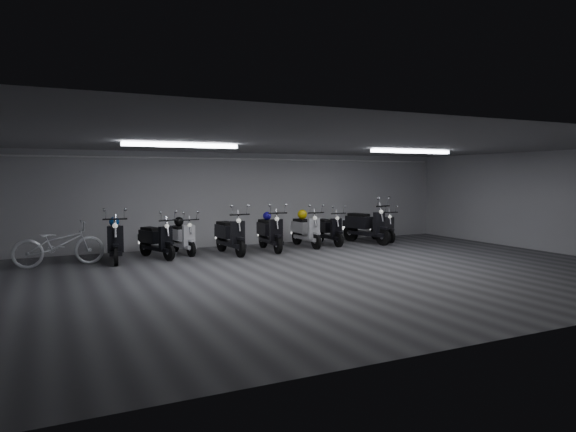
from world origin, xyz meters
name	(u,v)px	position (x,y,z in m)	size (l,w,h in m)	color
floor	(330,272)	(0.00, 0.00, -0.01)	(14.00, 10.00, 0.01)	#3D3D40
ceiling	(331,143)	(0.00, 0.00, 2.80)	(14.00, 10.00, 0.01)	slate
back_wall	(247,199)	(0.00, 5.00, 1.40)	(14.00, 0.01, 2.80)	#A9A9AC
front_wall	(526,230)	(0.00, -5.00, 1.40)	(14.00, 0.01, 2.80)	#A9A9AC
right_wall	(549,201)	(7.00, 0.00, 1.40)	(0.01, 10.00, 2.80)	#A9A9AC
fluor_strip_left	(181,145)	(-3.00, 1.00, 2.74)	(2.40, 0.18, 0.08)	white
fluor_strip_right	(411,151)	(3.00, 1.00, 2.74)	(2.40, 0.18, 0.08)	white
conduit	(248,159)	(0.00, 4.92, 2.62)	(0.05, 0.05, 13.60)	white
scooter_0	(115,234)	(-4.08, 3.42, 0.68)	(0.61, 1.83, 1.36)	black
scooter_1	(157,234)	(-3.06, 3.52, 0.63)	(0.56, 1.68, 1.25)	black
scooter_2	(182,232)	(-2.30, 3.89, 0.60)	(0.54, 1.62, 1.20)	silver
scooter_3	(230,229)	(-1.13, 3.35, 0.69)	(0.62, 1.85, 1.38)	black
scooter_5	(270,227)	(0.10, 3.49, 0.69)	(0.61, 1.84, 1.37)	black
scooter_6	(306,225)	(1.38, 3.74, 0.65)	(0.59, 1.76, 1.31)	#B3B3B7
scooter_7	(329,225)	(2.19, 3.82, 0.62)	(0.56, 1.67, 1.25)	black
scooter_8	(367,220)	(3.46, 3.65, 0.74)	(0.67, 2.00, 1.49)	black
scooter_9	(383,223)	(4.25, 3.89, 0.60)	(0.54, 1.62, 1.20)	black
bicycle	(59,239)	(-5.34, 3.33, 0.64)	(0.70, 1.98, 1.28)	silver
helmet_0	(179,221)	(-2.34, 4.11, 0.87)	(0.26, 0.26, 0.26)	black
helmet_1	(302,214)	(1.37, 3.99, 0.96)	(0.29, 0.29, 0.29)	yellow
helmet_2	(114,222)	(-4.06, 3.67, 0.97)	(0.25, 0.25, 0.25)	navy
helmet_3	(267,216)	(0.11, 3.75, 0.97)	(0.24, 0.24, 0.24)	#170C8B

